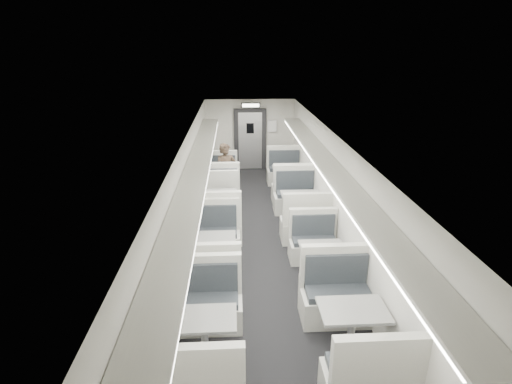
{
  "coord_description": "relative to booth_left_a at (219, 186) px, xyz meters",
  "views": [
    {
      "loc": [
        -0.56,
        -7.49,
        4.1
      ],
      "look_at": [
        -0.09,
        0.7,
        1.07
      ],
      "focal_mm": 28.0,
      "sensor_mm": 36.0,
      "label": 1
    }
  ],
  "objects": [
    {
      "name": "room",
      "position": [
        1.0,
        -3.05,
        0.81
      ],
      "size": [
        3.24,
        12.24,
        2.64
      ],
      "color": "black",
      "rests_on": "ground"
    },
    {
      "name": "booth_left_a",
      "position": [
        0.0,
        0.0,
        0.0
      ],
      "size": [
        1.06,
        2.16,
        1.15
      ],
      "color": "#B5B7AB",
      "rests_on": "room"
    },
    {
      "name": "booth_left_b",
      "position": [
        0.0,
        -1.7,
        0.03
      ],
      "size": [
        1.15,
        2.34,
        1.25
      ],
      "color": "#B5B7AB",
      "rests_on": "room"
    },
    {
      "name": "booth_left_c",
      "position": [
        0.0,
        -3.88,
        -0.0
      ],
      "size": [
        1.05,
        2.14,
        1.14
      ],
      "color": "#B5B7AB",
      "rests_on": "room"
    },
    {
      "name": "booth_left_d",
      "position": [
        0.0,
        -6.17,
        -0.01
      ],
      "size": [
        1.04,
        2.12,
        1.13
      ],
      "color": "#B5B7AB",
      "rests_on": "room"
    },
    {
      "name": "booth_right_a",
      "position": [
        2.0,
        0.5,
        0.0
      ],
      "size": [
        1.07,
        2.16,
        1.16
      ],
      "color": "#B5B7AB",
      "rests_on": "room"
    },
    {
      "name": "booth_right_b",
      "position": [
        2.0,
        -1.79,
        0.01
      ],
      "size": [
        1.1,
        2.24,
        1.2
      ],
      "color": "#B5B7AB",
      "rests_on": "room"
    },
    {
      "name": "booth_right_c",
      "position": [
        2.0,
        -4.2,
        -0.04
      ],
      "size": [
        0.97,
        1.96,
        1.05
      ],
      "color": "#B5B7AB",
      "rests_on": "room"
    },
    {
      "name": "booth_right_d",
      "position": [
        2.0,
        -6.16,
        0.01
      ],
      "size": [
        1.11,
        2.24,
        1.2
      ],
      "color": "#B5B7AB",
      "rests_on": "room"
    },
    {
      "name": "passenger",
      "position": [
        0.22,
        -0.17,
        0.44
      ],
      "size": [
        0.69,
        0.55,
        1.64
      ],
      "primitive_type": "imported",
      "rotation": [
        0.0,
        0.0,
        0.29
      ],
      "color": "black",
      "rests_on": "room"
    },
    {
      "name": "window_a",
      "position": [
        -0.49,
        0.35,
        0.96
      ],
      "size": [
        0.02,
        1.18,
        0.84
      ],
      "primitive_type": "cube",
      "color": "black",
      "rests_on": "room"
    },
    {
      "name": "window_b",
      "position": [
        -0.49,
        -1.85,
        0.96
      ],
      "size": [
        0.02,
        1.18,
        0.84
      ],
      "primitive_type": "cube",
      "color": "black",
      "rests_on": "room"
    },
    {
      "name": "window_c",
      "position": [
        -0.49,
        -4.05,
        0.96
      ],
      "size": [
        0.02,
        1.18,
        0.84
      ],
      "primitive_type": "cube",
      "color": "black",
      "rests_on": "room"
    },
    {
      "name": "window_d",
      "position": [
        -0.49,
        -6.25,
        0.96
      ],
      "size": [
        0.02,
        1.18,
        0.84
      ],
      "primitive_type": "cube",
      "color": "black",
      "rests_on": "room"
    },
    {
      "name": "luggage_rack_left",
      "position": [
        -0.24,
        -3.35,
        1.53
      ],
      "size": [
        0.46,
        10.4,
        0.09
      ],
      "color": "#B5B7AB",
      "rests_on": "room"
    },
    {
      "name": "luggage_rack_right",
      "position": [
        2.24,
        -3.35,
        1.53
      ],
      "size": [
        0.46,
        10.4,
        0.09
      ],
      "color": "#B5B7AB",
      "rests_on": "room"
    },
    {
      "name": "vestibule_door",
      "position": [
        1.0,
        2.88,
        0.65
      ],
      "size": [
        1.1,
        0.13,
        2.1
      ],
      "color": "black",
      "rests_on": "room"
    },
    {
      "name": "exit_sign",
      "position": [
        1.0,
        2.39,
        1.89
      ],
      "size": [
        0.62,
        0.12,
        0.16
      ],
      "color": "black",
      "rests_on": "room"
    },
    {
      "name": "wall_notice",
      "position": [
        1.75,
        2.87,
        1.11
      ],
      "size": [
        0.32,
        0.02,
        0.4
      ],
      "primitive_type": "cube",
      "color": "white",
      "rests_on": "room"
    }
  ]
}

